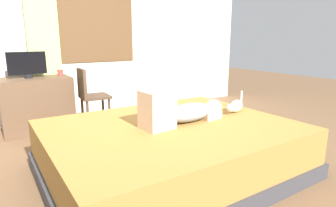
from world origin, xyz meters
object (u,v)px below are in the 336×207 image
Objects in this scene: person_lying at (181,111)px; tv_monitor at (27,65)px; cat at (235,106)px; bed at (171,149)px; desk at (37,104)px; chair_by_desk at (90,94)px; cup at (60,73)px.

tv_monitor is (-1.03, 2.09, 0.33)m from person_lying.
cat is 0.70× the size of tv_monitor.
bed is at bearing -66.36° from tv_monitor.
tv_monitor reaches higher than bed.
desk is 0.74m from chair_by_desk.
cat is at bearing -59.20° from chair_by_desk.
person_lying is at bearing -65.41° from desk.
chair_by_desk reaches higher than cup.
bed is 2.40× the size of person_lying.
bed is 4.71× the size of tv_monitor.
cat is 0.39× the size of chair_by_desk.
person_lying is at bearing -3.14° from bed.
person_lying is at bearing -179.84° from cat.
person_lying is 1.78m from chair_by_desk.
bed is 1.77m from chair_by_desk.
bed is 2.28m from cup.
cat is 2.54m from cup.
desk is (-0.84, 2.09, 0.14)m from bed.
desk is at bearing 151.68° from chair_by_desk.
bed is 6.69× the size of cat.
desk reaches higher than cat.
tv_monitor reaches higher than cat.
cat is (0.84, -0.00, 0.31)m from bed.
tv_monitor is at bearing 116.20° from person_lying.
person_lying is at bearing -74.56° from cup.
person_lying reaches higher than desk.
person_lying is 2.31m from desk.
bed is at bearing -77.44° from cup.
cup reaches higher than desk.
cat is 4.08× the size of cup.
tv_monitor is at bearing 154.18° from chair_by_desk.
cup is at bearing 11.20° from desk.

